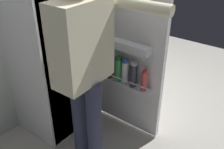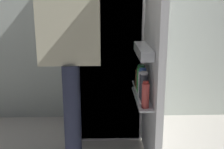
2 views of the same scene
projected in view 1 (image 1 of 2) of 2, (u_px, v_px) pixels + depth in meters
name	position (u px, v px, depth m)	size (l,w,h in m)	color
ground_plane	(98.00, 139.00, 2.51)	(6.00, 6.00, 0.00)	#B7B2A8
refrigerator	(59.00, 46.00, 2.35)	(0.74, 1.26, 1.72)	white
person	(84.00, 58.00, 1.79)	(0.55, 0.76, 1.68)	#2D334C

